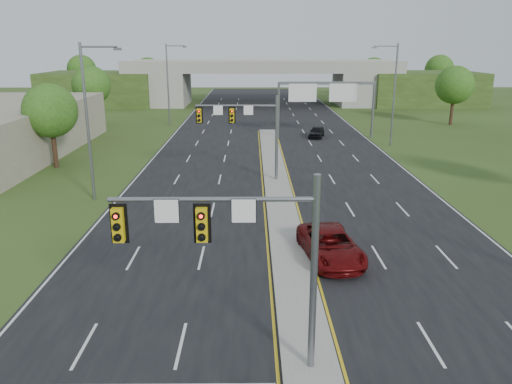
{
  "coord_description": "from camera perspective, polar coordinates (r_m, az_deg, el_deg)",
  "views": [
    {
      "loc": [
        -2.02,
        -14.82,
        10.82
      ],
      "look_at": [
        -1.79,
        11.63,
        3.0
      ],
      "focal_mm": 35.0,
      "sensor_mm": 36.0,
      "label": 1
    }
  ],
  "objects": [
    {
      "name": "tree_l_near",
      "position": [
        48.62,
        -22.47,
        8.57
      ],
      "size": [
        4.8,
        4.8,
        7.6
      ],
      "color": "#382316",
      "rests_on": "ground"
    },
    {
      "name": "lightpole_l_mid",
      "position": [
        36.9,
        -18.49,
        8.29
      ],
      "size": [
        2.85,
        0.25,
        11.0
      ],
      "color": "slate",
      "rests_on": "ground"
    },
    {
      "name": "tree_back_d",
      "position": [
        116.05,
        20.21,
        13.03
      ],
      "size": [
        6.0,
        6.0,
        8.85
      ],
      "color": "#382316",
      "rests_on": "ground"
    },
    {
      "name": "road",
      "position": [
        51.02,
        1.78,
        4.23
      ],
      "size": [
        24.0,
        160.0,
        0.02
      ],
      "primitive_type": "cube",
      "color": "black",
      "rests_on": "ground"
    },
    {
      "name": "tree_back_a",
      "position": [
        114.72,
        -19.3,
        13.08
      ],
      "size": [
        6.0,
        6.0,
        8.85
      ],
      "color": "#382316",
      "rests_on": "ground"
    },
    {
      "name": "ground",
      "position": [
        18.46,
        6.24,
        -19.52
      ],
      "size": [
        240.0,
        240.0,
        0.0
      ],
      "primitive_type": "plane",
      "color": "#2F4017",
      "rests_on": "ground"
    },
    {
      "name": "lightpole_l_far",
      "position": [
        70.88,
        -9.89,
        12.41
      ],
      "size": [
        2.85,
        0.25,
        11.0
      ],
      "color": "slate",
      "rests_on": "ground"
    },
    {
      "name": "signal_mast_near",
      "position": [
        15.96,
        -1.34,
        -5.99
      ],
      "size": [
        6.62,
        0.6,
        7.0
      ],
      "color": "slate",
      "rests_on": "ground"
    },
    {
      "name": "tree_l_mid",
      "position": [
        73.39,
        -18.31,
        11.5
      ],
      "size": [
        5.2,
        5.2,
        8.12
      ],
      "color": "#382316",
      "rests_on": "ground"
    },
    {
      "name": "overpass",
      "position": [
        95.12,
        0.73,
        12.08
      ],
      "size": [
        80.0,
        14.0,
        8.1
      ],
      "color": "gray",
      "rests_on": "ground"
    },
    {
      "name": "tree_r_mid",
      "position": [
        75.42,
        21.75,
        11.29
      ],
      "size": [
        5.2,
        5.2,
        8.12
      ],
      "color": "#382316",
      "rests_on": "ground"
    },
    {
      "name": "lane_markings",
      "position": [
        45.07,
        1.32,
        2.6
      ],
      "size": [
        23.72,
        160.0,
        0.01
      ],
      "color": "gold",
      "rests_on": "road"
    },
    {
      "name": "sign_gantry",
      "position": [
        60.63,
        7.9,
        11.03
      ],
      "size": [
        11.58,
        0.44,
        6.67
      ],
      "color": "slate",
      "rests_on": "ground"
    },
    {
      "name": "tree_back_b",
      "position": [
        111.14,
        -12.25,
        13.37
      ],
      "size": [
        5.6,
        5.6,
        8.32
      ],
      "color": "#382316",
      "rests_on": "ground"
    },
    {
      "name": "signal_mast_far",
      "position": [
        40.21,
        -0.85,
        7.75
      ],
      "size": [
        6.62,
        0.6,
        7.0
      ],
      "color": "slate",
      "rests_on": "ground"
    },
    {
      "name": "lightpole_r_far",
      "position": [
        57.11,
        15.35,
        11.16
      ],
      "size": [
        2.85,
        0.25,
        11.0
      ],
      "color": "slate",
      "rests_on": "ground"
    },
    {
      "name": "median",
      "position": [
        39.36,
        2.46,
        0.65
      ],
      "size": [
        2.0,
        54.0,
        0.16
      ],
      "primitive_type": "cube",
      "color": "gray",
      "rests_on": "road"
    },
    {
      "name": "tree_back_c",
      "position": [
        112.01,
        13.29,
        13.32
      ],
      "size": [
        5.6,
        5.6,
        8.32
      ],
      "color": "#382316",
      "rests_on": "ground"
    },
    {
      "name": "car_far_c",
      "position": [
        61.38,
        6.94,
        6.85
      ],
      "size": [
        2.58,
        4.23,
        1.34
      ],
      "primitive_type": "imported",
      "rotation": [
        0.0,
        0.0,
        -0.27
      ],
      "color": "black",
      "rests_on": "road"
    },
    {
      "name": "car_far_a",
      "position": [
        26.4,
        8.52,
        -6.01
      ],
      "size": [
        3.33,
        5.95,
        1.57
      ],
      "primitive_type": "imported",
      "rotation": [
        0.0,
        0.0,
        0.13
      ],
      "color": "#570809",
      "rests_on": "road"
    }
  ]
}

